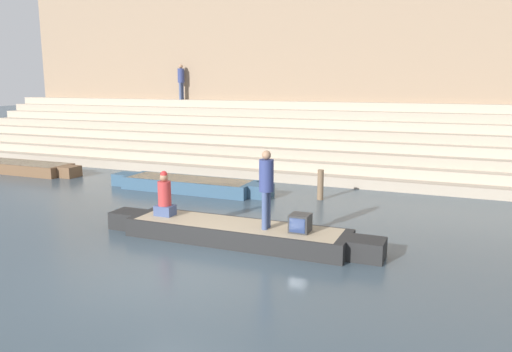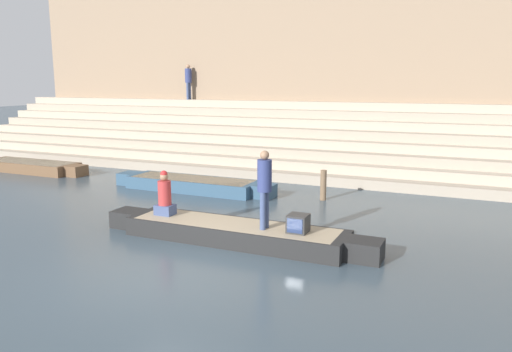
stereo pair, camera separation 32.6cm
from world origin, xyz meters
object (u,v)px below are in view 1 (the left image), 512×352
object	(u,v)px
person_rowing	(165,197)
person_on_steps	(181,79)
tv_set	(300,223)
moored_boat_shore	(189,184)
mooring_post	(320,185)
person_standing	(266,184)
rowboat_main	(236,232)
moored_boat_distant	(22,167)

from	to	relation	value
person_rowing	person_on_steps	xyz separation A→B (m)	(-6.34, 11.49, 2.86)
tv_set	person_on_steps	world-z (taller)	person_on_steps
moored_boat_shore	mooring_post	size ratio (longest dim) A/B	6.25
person_standing	person_rowing	bearing A→B (deg)	-174.25
person_rowing	tv_set	xyz separation A→B (m)	(3.44, -0.05, -0.25)
tv_set	person_on_steps	size ratio (longest dim) A/B	0.26
tv_set	mooring_post	bearing A→B (deg)	99.91
rowboat_main	person_standing	xyz separation A→B (m)	(0.77, -0.06, 1.21)
moored_boat_distant	mooring_post	size ratio (longest dim) A/B	5.83
person_standing	tv_set	size ratio (longest dim) A/B	3.95
rowboat_main	person_standing	distance (m)	1.43
person_standing	moored_boat_distant	xyz separation A→B (m)	(-12.45, 4.80, -1.21)
mooring_post	person_on_steps	bearing A→B (deg)	142.95
person_rowing	person_on_steps	size ratio (longest dim) A/B	0.65
mooring_post	moored_boat_distant	bearing A→B (deg)	-179.78
moored_boat_distant	person_on_steps	distance (m)	8.37
tv_set	moored_boat_distant	bearing A→B (deg)	159.91
tv_set	mooring_post	xyz separation A→B (m)	(-0.86, 4.81, -0.15)
rowboat_main	mooring_post	distance (m)	4.84
moored_boat_shore	mooring_post	xyz separation A→B (m)	(4.42, 0.45, 0.25)
person_rowing	moored_boat_distant	world-z (taller)	person_rowing
moored_boat_distant	mooring_post	world-z (taller)	mooring_post
person_standing	moored_boat_shore	bearing A→B (deg)	143.29
person_standing	moored_boat_distant	bearing A→B (deg)	166.50
person_rowing	moored_boat_shore	distance (m)	4.74
person_standing	rowboat_main	bearing A→B (deg)	-177.21
rowboat_main	person_standing	bearing A→B (deg)	-1.96
mooring_post	moored_boat_shore	bearing A→B (deg)	-174.23
person_rowing	tv_set	world-z (taller)	person_rowing
person_rowing	rowboat_main	bearing A→B (deg)	15.19
rowboat_main	moored_boat_shore	distance (m)	5.73
person_rowing	moored_boat_distant	xyz separation A→B (m)	(-9.78, 4.72, -0.65)
person_rowing	moored_boat_shore	size ratio (longest dim) A/B	0.19
rowboat_main	person_on_steps	bearing A→B (deg)	128.44
rowboat_main	person_standing	world-z (taller)	person_standing
person_rowing	moored_boat_shore	world-z (taller)	person_rowing
rowboat_main	moored_boat_shore	xyz separation A→B (m)	(-3.74, 4.34, -0.01)
tv_set	rowboat_main	bearing A→B (deg)	178.65
person_standing	person_rowing	size ratio (longest dim) A/B	1.59
rowboat_main	moored_boat_distant	xyz separation A→B (m)	(-11.68, 4.74, -0.01)
tv_set	moored_boat_distant	world-z (taller)	tv_set
person_standing	person_on_steps	xyz separation A→B (m)	(-9.01, 11.58, 2.29)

